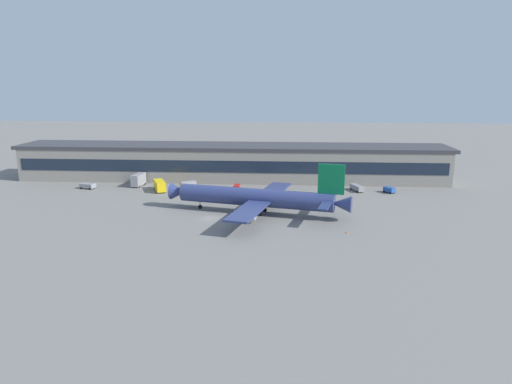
# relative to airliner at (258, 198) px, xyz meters

# --- Properties ---
(ground_plane) EXTENTS (600.00, 600.00, 0.00)m
(ground_plane) POSITION_rel_airliner_xyz_m (-12.47, -5.37, -4.43)
(ground_plane) COLOR slate
(terminal_building) EXTENTS (154.51, 19.44, 12.59)m
(terminal_building) POSITION_rel_airliner_xyz_m (-12.47, 45.65, 1.89)
(terminal_building) COLOR gray
(terminal_building) RESTS_ON ground_plane
(airliner) EXTENTS (50.24, 43.40, 14.58)m
(airliner) POSITION_rel_airliner_xyz_m (0.00, 0.00, 0.00)
(airliner) COLOR navy
(airliner) RESTS_ON ground_plane
(catering_truck) EXTENTS (3.33, 7.43, 4.15)m
(catering_truck) POSITION_rel_airliner_xyz_m (-43.06, 31.78, -2.14)
(catering_truck) COLOR gray
(catering_truck) RESTS_ON ground_plane
(follow_me_car) EXTENTS (2.03, 4.41, 1.85)m
(follow_me_car) POSITION_rel_airliner_xyz_m (-8.80, 27.07, -3.34)
(follow_me_car) COLOR red
(follow_me_car) RESTS_ON ground_plane
(fuel_truck) EXTENTS (5.96, 8.81, 3.35)m
(fuel_truck) POSITION_rel_airliner_xyz_m (-33.77, 24.67, -2.55)
(fuel_truck) COLOR yellow
(fuel_truck) RESTS_ON ground_plane
(belt_loader) EXTENTS (4.04, 6.70, 1.95)m
(belt_loader) POSITION_rel_airliner_xyz_m (30.50, 28.92, -3.28)
(belt_loader) COLOR gray
(belt_loader) RESTS_ON ground_plane
(baggage_tug) EXTENTS (3.77, 4.08, 1.85)m
(baggage_tug) POSITION_rel_airliner_xyz_m (40.52, 27.01, -3.34)
(baggage_tug) COLOR #2651A5
(baggage_tug) RESTS_ON ground_plane
(crew_van) EXTENTS (5.50, 4.84, 2.55)m
(crew_van) POSITION_rel_airliner_xyz_m (-25.28, 28.05, -2.97)
(crew_van) COLOR gray
(crew_van) RESTS_ON ground_plane
(pushback_tractor) EXTENTS (5.28, 3.67, 1.75)m
(pushback_tractor) POSITION_rel_airliner_xyz_m (-58.81, 26.41, -3.38)
(pushback_tractor) COLOR gray
(pushback_tractor) RESTS_ON ground_plane
(traffic_cone_0) EXTENTS (0.47, 0.47, 0.59)m
(traffic_cone_0) POSITION_rel_airliner_xyz_m (21.96, -15.19, -4.13)
(traffic_cone_0) COLOR #F2590C
(traffic_cone_0) RESTS_ON ground_plane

